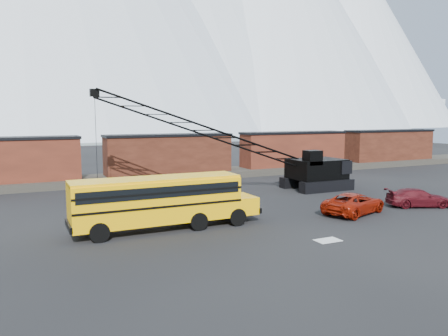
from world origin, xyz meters
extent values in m
plane|color=black|center=(0.00, 0.00, 0.00)|extent=(160.00, 160.00, 0.00)
cone|color=silver|center=(170.00, 275.00, 84.00)|extent=(260.00, 260.00, 175.00)
cone|color=silver|center=(260.00, 285.00, 72.00)|extent=(220.00, 220.00, 150.00)
cone|color=silver|center=(40.00, 320.00, 76.80)|extent=(240.00, 240.00, 160.00)
cube|color=silver|center=(0.00, 340.00, 12.00)|extent=(800.00, 80.00, 24.00)
cube|color=#403C35|center=(0.00, 22.00, 0.35)|extent=(120.00, 5.00, 0.70)
cube|color=#451D13|center=(-16.00, 22.00, 2.70)|extent=(13.50, 2.90, 4.00)
cube|color=black|center=(-16.00, 22.00, 4.75)|extent=(13.70, 3.10, 0.25)
cube|color=black|center=(-11.80, 22.00, 1.00)|extent=(2.20, 2.40, 0.60)
cube|color=#572718|center=(0.00, 22.00, 2.70)|extent=(13.50, 2.90, 4.00)
cube|color=black|center=(0.00, 22.00, 4.75)|extent=(13.70, 3.10, 0.25)
cube|color=black|center=(-4.20, 22.00, 1.00)|extent=(2.20, 2.40, 0.60)
cube|color=black|center=(4.20, 22.00, 1.00)|extent=(2.20, 2.40, 0.60)
cube|color=#451D13|center=(16.00, 22.00, 2.70)|extent=(13.50, 2.90, 4.00)
cube|color=black|center=(16.00, 22.00, 4.75)|extent=(13.70, 3.10, 0.25)
cube|color=black|center=(11.80, 22.00, 1.00)|extent=(2.20, 2.40, 0.60)
cube|color=black|center=(20.20, 22.00, 1.00)|extent=(2.20, 2.40, 0.60)
cube|color=#572718|center=(32.00, 22.00, 2.70)|extent=(13.50, 2.90, 4.00)
cube|color=black|center=(32.00, 22.00, 4.75)|extent=(13.70, 3.10, 0.25)
cube|color=black|center=(27.80, 22.00, 1.00)|extent=(2.20, 2.40, 0.60)
cube|color=black|center=(36.20, 22.00, 1.00)|extent=(2.20, 2.40, 0.60)
cube|color=silver|center=(0.50, -4.00, 0.01)|extent=(1.40, 0.90, 0.02)
cube|color=#FAB205|center=(-7.33, 2.19, 1.80)|extent=(10.00, 2.50, 2.50)
cube|color=#FAB205|center=(-1.73, 2.19, 1.10)|extent=(1.60, 2.30, 1.10)
cube|color=#FAB205|center=(-7.33, 2.19, 3.10)|extent=(10.00, 2.30, 0.18)
cube|color=black|center=(-7.33, 0.93, 2.50)|extent=(9.60, 0.05, 0.65)
cube|color=black|center=(-7.33, 3.45, 2.50)|extent=(9.60, 0.05, 0.65)
cube|color=black|center=(-0.88, 2.19, 0.80)|extent=(0.15, 2.45, 0.35)
cube|color=black|center=(-12.38, 2.19, 0.80)|extent=(0.15, 2.50, 0.35)
cylinder|color=black|center=(-10.93, 1.04, 0.55)|extent=(1.10, 0.35, 1.10)
cylinder|color=black|center=(-10.93, 3.34, 0.55)|extent=(1.10, 0.35, 1.10)
cylinder|color=black|center=(-5.13, 1.04, 0.55)|extent=(1.10, 0.35, 1.10)
cylinder|color=black|center=(-5.13, 3.34, 0.55)|extent=(1.10, 0.35, 1.10)
cylinder|color=black|center=(-2.53, 1.04, 0.55)|extent=(1.10, 0.35, 1.10)
cylinder|color=black|center=(-2.53, 3.34, 0.55)|extent=(1.10, 0.35, 1.10)
imported|color=maroon|center=(6.42, 0.54, 0.74)|extent=(5.81, 4.00, 1.47)
imported|color=#4D0D15|center=(12.41, 0.28, 0.68)|extent=(5.04, 3.56, 1.36)
cube|color=black|center=(10.48, 8.55, 0.50)|extent=(5.50, 1.00, 1.00)
cube|color=black|center=(10.48, 11.75, 0.50)|extent=(5.50, 1.00, 1.00)
cube|color=black|center=(10.48, 10.15, 1.90)|extent=(4.80, 3.60, 1.80)
cube|color=black|center=(12.48, 10.15, 2.10)|extent=(1.20, 3.80, 1.20)
cube|color=black|center=(9.08, 8.95, 3.10)|extent=(1.40, 1.20, 1.30)
cube|color=black|center=(9.08, 8.40, 3.10)|extent=(1.20, 0.06, 0.90)
cube|color=black|center=(-9.07, 12.63, 8.59)|extent=(0.70, 0.50, 0.60)
cylinder|color=black|center=(-9.07, 12.63, 4.30)|extent=(0.04, 0.04, 8.29)
cube|color=black|center=(-9.07, 12.63, 0.35)|extent=(0.25, 0.25, 0.50)
camera|label=1|loc=(-14.71, -22.65, 6.86)|focal=35.00mm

